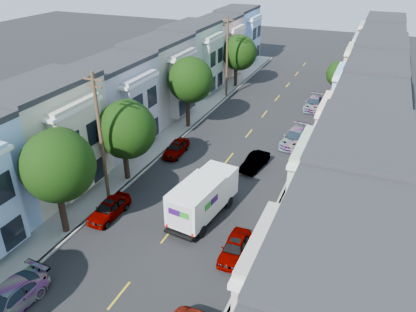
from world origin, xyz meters
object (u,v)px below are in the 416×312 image
parked_left_c (109,209)px  parked_right_d (314,103)px  tree_far_r (338,74)px  fedex_truck (203,196)px  tree_c (126,130)px  parked_left_b (6,301)px  tree_e (239,53)px  tree_d (190,80)px  utility_pole_near (101,139)px  tree_b (57,166)px  parked_right_b (235,248)px  utility_pole_far (227,57)px  lead_sedan (255,162)px  parked_left_d (176,148)px  parked_right_c (295,137)px

parked_left_c → parked_right_d: bearing=71.9°
tree_far_r → fedex_truck: size_ratio=0.80×
tree_c → parked_left_c: tree_c is taller
parked_left_b → tree_e: bearing=94.7°
parked_left_b → tree_d: bearing=95.8°
tree_far_r → utility_pole_near: bearing=-114.2°
tree_b → parked_left_c: (1.40, 2.69, -4.62)m
tree_d → parked_left_c: 17.60m
tree_e → fedex_truck: bearing=-75.5°
parked_right_b → tree_e: bearing=106.6°
utility_pole_far → parked_left_c: utility_pole_far is taller
tree_b → parked_right_d: 32.91m
tree_far_r → lead_sedan: tree_far_r is taller
parked_left_d → parked_right_c: size_ratio=0.81×
tree_c → utility_pole_far: (0.00, 22.87, 0.51)m
tree_far_r → utility_pole_far: (-13.19, -3.30, 1.60)m
tree_far_r → parked_right_b: tree_far_r is taller
utility_pole_near → parked_right_d: bearing=66.7°
lead_sedan → parked_left_c: (-7.62, -11.03, 0.04)m
tree_e → tree_c: bearing=-90.0°
tree_d → utility_pole_near: utility_pole_near is taller
parked_left_d → parked_right_d: (9.80, 17.19, 0.03)m
tree_c → parked_left_c: bearing=-74.3°
tree_d → lead_sedan: (9.02, -5.89, -4.69)m
tree_b → tree_far_r: bearing=68.7°
parked_left_c → fedex_truck: bearing=24.4°
utility_pole_near → parked_left_c: utility_pole_near is taller
tree_d → tree_b: bearing=-90.0°
tree_b → tree_d: tree_d is taller
parked_left_c → tree_e: bearing=93.7°
utility_pole_far → parked_right_d: (11.20, 0.05, -4.48)m
tree_b → tree_d: size_ratio=1.00×
parked_left_d → parked_right_c: bearing=30.7°
parked_left_b → parked_left_c: size_ratio=1.18×
parked_right_b → parked_right_d: size_ratio=0.87×
tree_far_r → parked_right_c: size_ratio=1.05×
tree_e → parked_left_b: bearing=-88.1°
parked_left_c → parked_right_d: (9.80, 27.91, 0.01)m
lead_sedan → parked_left_c: size_ratio=0.91×
fedex_truck → utility_pole_near: bearing=-167.0°
parked_left_b → parked_right_b: 13.23m
tree_c → utility_pole_near: (0.00, -3.13, 0.51)m
fedex_truck → parked_left_b: (-6.26, -12.02, -0.98)m
utility_pole_near → parked_right_b: (11.20, -2.31, -4.52)m
tree_d → fedex_truck: 16.57m
tree_d → lead_sedan: size_ratio=2.07×
tree_far_r → parked_right_c: 14.33m
fedex_truck → lead_sedan: (1.36, 8.35, -1.09)m
parked_left_d → parked_right_b: parked_left_d is taller
parked_left_d → parked_right_b: bearing=-51.8°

